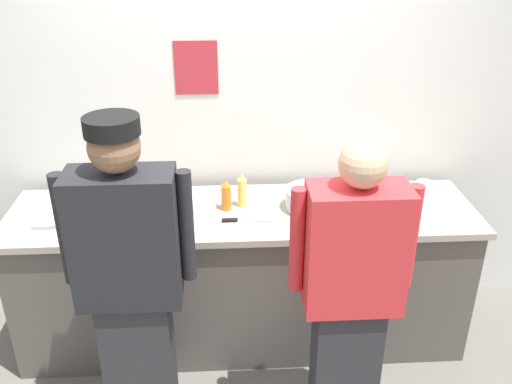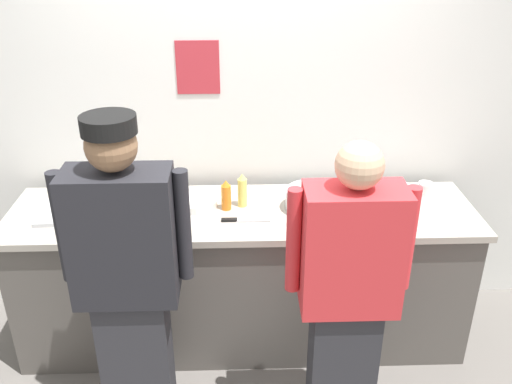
{
  "view_description": "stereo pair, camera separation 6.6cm",
  "coord_description": "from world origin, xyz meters",
  "px_view_note": "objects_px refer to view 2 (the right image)",
  "views": [
    {
      "loc": [
        -0.08,
        -2.49,
        2.46
      ],
      "look_at": [
        0.08,
        0.38,
        1.04
      ],
      "focal_mm": 38.8,
      "sensor_mm": 36.0,
      "label": 1
    },
    {
      "loc": [
        -0.02,
        -2.49,
        2.46
      ],
      "look_at": [
        0.08,
        0.38,
        1.04
      ],
      "focal_mm": 38.8,
      "sensor_mm": 36.0,
      "label": 2
    }
  ],
  "objects_px": {
    "ramekin_orange_sauce": "(395,211)",
    "ramekin_green_sauce": "(362,221)",
    "sheet_tray": "(84,211)",
    "chefs_knife": "(241,220)",
    "plate_stack_rear": "(394,193)",
    "squeeze_bottle_spare": "(243,191)",
    "ramekin_yellow_sauce": "(148,205)",
    "deli_cup": "(425,189)",
    "plate_stack_front": "(197,202)",
    "mixing_bowl_steel": "(312,200)",
    "chef_center": "(348,293)",
    "chef_near_left": "(127,278)",
    "squeeze_bottle_secondary": "(167,189)",
    "squeeze_bottle_primary": "(226,195)"
  },
  "relations": [
    {
      "from": "chef_center",
      "to": "ramekin_orange_sauce",
      "type": "relative_size",
      "value": 16.27
    },
    {
      "from": "ramekin_orange_sauce",
      "to": "chefs_knife",
      "type": "distance_m",
      "value": 0.89
    },
    {
      "from": "squeeze_bottle_primary",
      "to": "ramekin_green_sauce",
      "type": "bearing_deg",
      "value": -15.51
    },
    {
      "from": "chef_center",
      "to": "mixing_bowl_steel",
      "type": "xyz_separation_m",
      "value": [
        -0.09,
        0.73,
        0.13
      ]
    },
    {
      "from": "squeeze_bottle_primary",
      "to": "squeeze_bottle_secondary",
      "type": "bearing_deg",
      "value": 168.55
    },
    {
      "from": "plate_stack_front",
      "to": "ramekin_green_sauce",
      "type": "xyz_separation_m",
      "value": [
        0.94,
        -0.25,
        -0.0
      ]
    },
    {
      "from": "squeeze_bottle_spare",
      "to": "deli_cup",
      "type": "relative_size",
      "value": 2.31
    },
    {
      "from": "squeeze_bottle_primary",
      "to": "deli_cup",
      "type": "bearing_deg",
      "value": 6.91
    },
    {
      "from": "squeeze_bottle_spare",
      "to": "ramekin_green_sauce",
      "type": "distance_m",
      "value": 0.71
    },
    {
      "from": "ramekin_orange_sauce",
      "to": "ramekin_green_sauce",
      "type": "bearing_deg",
      "value": -153.88
    },
    {
      "from": "squeeze_bottle_secondary",
      "to": "deli_cup",
      "type": "xyz_separation_m",
      "value": [
        1.58,
        0.08,
        -0.06
      ]
    },
    {
      "from": "squeeze_bottle_primary",
      "to": "ramekin_yellow_sauce",
      "type": "height_order",
      "value": "squeeze_bottle_primary"
    },
    {
      "from": "chef_center",
      "to": "ramekin_green_sauce",
      "type": "distance_m",
      "value": 0.57
    },
    {
      "from": "plate_stack_front",
      "to": "squeeze_bottle_spare",
      "type": "xyz_separation_m",
      "value": [
        0.27,
        -0.0,
        0.08
      ]
    },
    {
      "from": "chef_near_left",
      "to": "squeeze_bottle_spare",
      "type": "relative_size",
      "value": 8.38
    },
    {
      "from": "squeeze_bottle_spare",
      "to": "ramekin_green_sauce",
      "type": "relative_size",
      "value": 2.28
    },
    {
      "from": "plate_stack_rear",
      "to": "ramekin_green_sauce",
      "type": "distance_m",
      "value": 0.41
    },
    {
      "from": "sheet_tray",
      "to": "chefs_knife",
      "type": "relative_size",
      "value": 1.84
    },
    {
      "from": "sheet_tray",
      "to": "squeeze_bottle_spare",
      "type": "height_order",
      "value": "squeeze_bottle_spare"
    },
    {
      "from": "plate_stack_rear",
      "to": "sheet_tray",
      "type": "relative_size",
      "value": 0.49
    },
    {
      "from": "chef_near_left",
      "to": "mixing_bowl_steel",
      "type": "bearing_deg",
      "value": 35.09
    },
    {
      "from": "squeeze_bottle_secondary",
      "to": "squeeze_bottle_primary",
      "type": "bearing_deg",
      "value": -11.45
    },
    {
      "from": "chef_center",
      "to": "mixing_bowl_steel",
      "type": "bearing_deg",
      "value": 96.84
    },
    {
      "from": "chefs_knife",
      "to": "sheet_tray",
      "type": "bearing_deg",
      "value": 172.0
    },
    {
      "from": "chef_near_left",
      "to": "plate_stack_rear",
      "type": "xyz_separation_m",
      "value": [
        1.48,
        0.8,
        0.03
      ]
    },
    {
      "from": "chefs_knife",
      "to": "plate_stack_rear",
      "type": "bearing_deg",
      "value": 15.14
    },
    {
      "from": "chef_center",
      "to": "deli_cup",
      "type": "bearing_deg",
      "value": 54.62
    },
    {
      "from": "ramekin_green_sauce",
      "to": "chefs_knife",
      "type": "relative_size",
      "value": 0.33
    },
    {
      "from": "plate_stack_rear",
      "to": "ramekin_green_sauce",
      "type": "relative_size",
      "value": 2.71
    },
    {
      "from": "mixing_bowl_steel",
      "to": "ramekin_yellow_sauce",
      "type": "relative_size",
      "value": 2.93
    },
    {
      "from": "plate_stack_rear",
      "to": "squeeze_bottle_spare",
      "type": "bearing_deg",
      "value": -175.96
    },
    {
      "from": "chefs_knife",
      "to": "plate_stack_front",
      "type": "bearing_deg",
      "value": 143.98
    },
    {
      "from": "squeeze_bottle_spare",
      "to": "ramekin_yellow_sauce",
      "type": "distance_m",
      "value": 0.56
    },
    {
      "from": "squeeze_bottle_primary",
      "to": "ramekin_orange_sauce",
      "type": "xyz_separation_m",
      "value": [
        0.97,
        -0.11,
        -0.07
      ]
    },
    {
      "from": "sheet_tray",
      "to": "chefs_knife",
      "type": "bearing_deg",
      "value": -8.0
    },
    {
      "from": "ramekin_green_sauce",
      "to": "ramekin_orange_sauce",
      "type": "bearing_deg",
      "value": 26.12
    },
    {
      "from": "chef_near_left",
      "to": "deli_cup",
      "type": "xyz_separation_m",
      "value": [
        1.69,
        0.84,
        0.04
      ]
    },
    {
      "from": "plate_stack_front",
      "to": "mixing_bowl_steel",
      "type": "bearing_deg",
      "value": -5.06
    },
    {
      "from": "chef_center",
      "to": "squeeze_bottle_primary",
      "type": "bearing_deg",
      "value": 128.16
    },
    {
      "from": "mixing_bowl_steel",
      "to": "ramekin_orange_sauce",
      "type": "xyz_separation_m",
      "value": [
        0.47,
        -0.09,
        -0.04
      ]
    },
    {
      "from": "chef_center",
      "to": "chefs_knife",
      "type": "height_order",
      "value": "chef_center"
    },
    {
      "from": "ramekin_green_sauce",
      "to": "chef_near_left",
      "type": "bearing_deg",
      "value": -158.51
    },
    {
      "from": "deli_cup",
      "to": "squeeze_bottle_spare",
      "type": "bearing_deg",
      "value": -174.44
    },
    {
      "from": "squeeze_bottle_spare",
      "to": "ramekin_orange_sauce",
      "type": "distance_m",
      "value": 0.89
    },
    {
      "from": "sheet_tray",
      "to": "ramekin_green_sauce",
      "type": "xyz_separation_m",
      "value": [
        1.59,
        -0.19,
        0.01
      ]
    },
    {
      "from": "chefs_knife",
      "to": "ramekin_green_sauce",
      "type": "bearing_deg",
      "value": -5.34
    },
    {
      "from": "mixing_bowl_steel",
      "to": "squeeze_bottle_primary",
      "type": "xyz_separation_m",
      "value": [
        -0.5,
        0.02,
        0.03
      ]
    },
    {
      "from": "squeeze_bottle_spare",
      "to": "ramekin_orange_sauce",
      "type": "xyz_separation_m",
      "value": [
        0.87,
        -0.15,
        -0.08
      ]
    },
    {
      "from": "ramekin_orange_sauce",
      "to": "plate_stack_front",
      "type": "bearing_deg",
      "value": 172.5
    },
    {
      "from": "sheet_tray",
      "to": "squeeze_bottle_primary",
      "type": "relative_size",
      "value": 2.72
    }
  ]
}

